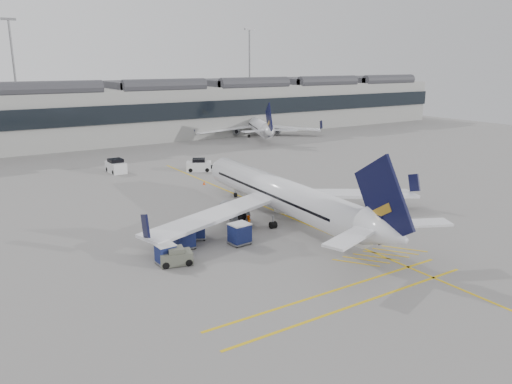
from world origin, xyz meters
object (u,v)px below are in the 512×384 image
airliner_main (283,195)px  ramp_agent_a (238,220)px  ramp_agent_b (248,223)px  baggage_cart_a (240,233)px  belt_loader (291,204)px  pushback_tug (176,257)px

airliner_main → ramp_agent_a: bearing=-179.5°
ramp_agent_b → baggage_cart_a: bearing=18.7°
belt_loader → ramp_agent_b: bearing=-170.7°
ramp_agent_b → airliner_main: bearing=161.4°
baggage_cart_a → ramp_agent_a: bearing=55.6°
ramp_agent_b → pushback_tug: (-9.60, -4.00, -0.15)m
belt_loader → ramp_agent_a: (-8.61, -2.65, 0.33)m
airliner_main → baggage_cart_a: airliner_main is taller
ramp_agent_a → pushback_tug: (-9.02, -5.03, -0.29)m
airliner_main → ramp_agent_b: airliner_main is taller
airliner_main → ramp_agent_b: bearing=-167.8°
ramp_agent_a → pushback_tug: ramp_agent_a is taller
belt_loader → baggage_cart_a: 12.53m
belt_loader → ramp_agent_b: (-8.03, -3.68, 0.19)m
airliner_main → ramp_agent_b: 5.31m
belt_loader → ramp_agent_b: belt_loader is taller
ramp_agent_a → airliner_main: bearing=-63.3°
ramp_agent_a → ramp_agent_b: size_ratio=1.18×
pushback_tug → baggage_cart_a: bearing=23.9°
belt_loader → ramp_agent_b: size_ratio=3.33×
ramp_agent_a → ramp_agent_b: (0.58, -1.02, -0.14)m
baggage_cart_a → ramp_agent_b: (2.68, 2.80, -0.27)m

